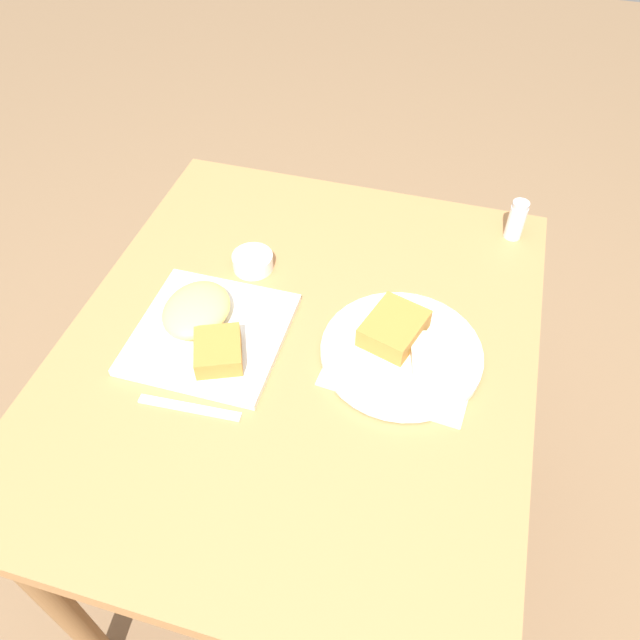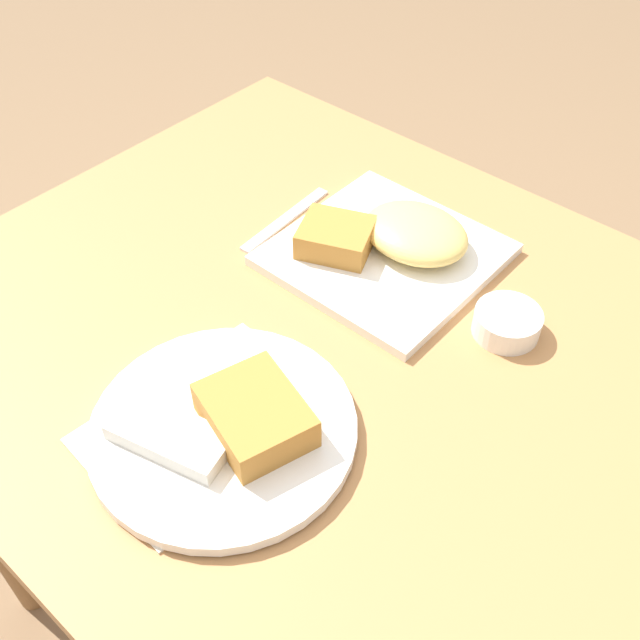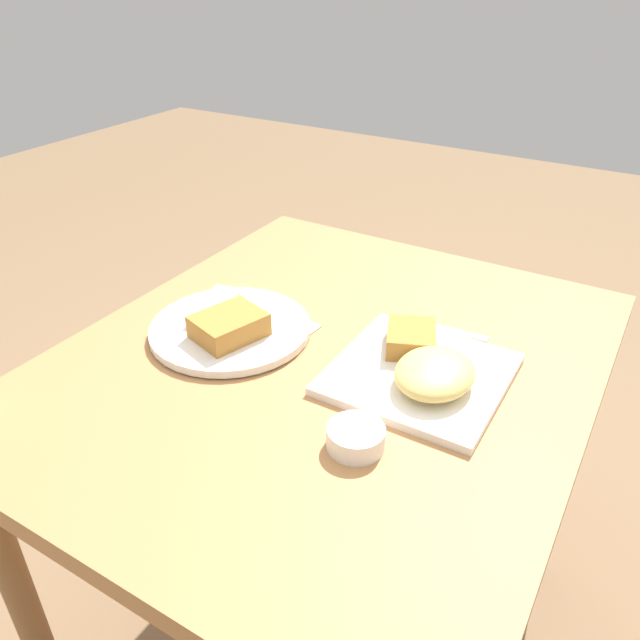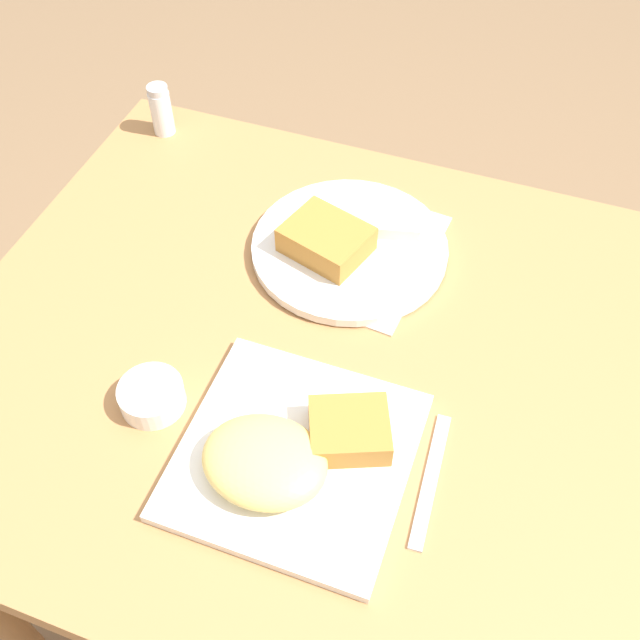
% 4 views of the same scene
% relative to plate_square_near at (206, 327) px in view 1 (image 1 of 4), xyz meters
% --- Properties ---
extents(ground_plane, '(8.00, 8.00, 0.00)m').
position_rel_plate_square_near_xyz_m(ground_plane, '(-0.02, 0.16, -0.79)').
color(ground_plane, '#846647').
extents(dining_table, '(0.98, 0.83, 0.77)m').
position_rel_plate_square_near_xyz_m(dining_table, '(-0.02, 0.16, -0.12)').
color(dining_table, '#B27A47').
rests_on(dining_table, ground_plane).
extents(menu_card, '(0.20, 0.26, 0.00)m').
position_rel_plate_square_near_xyz_m(menu_card, '(-0.02, 0.35, -0.02)').
color(menu_card, beige).
rests_on(menu_card, dining_table).
extents(plate_square_near, '(0.26, 0.26, 0.06)m').
position_rel_plate_square_near_xyz_m(plate_square_near, '(0.00, 0.00, 0.00)').
color(plate_square_near, white).
rests_on(plate_square_near, dining_table).
extents(plate_oval_far, '(0.28, 0.28, 0.05)m').
position_rel_plate_square_near_xyz_m(plate_oval_far, '(-0.05, 0.34, -0.00)').
color(plate_oval_far, white).
rests_on(plate_oval_far, menu_card).
extents(sauce_ramekin, '(0.08, 0.08, 0.03)m').
position_rel_plate_square_near_xyz_m(sauce_ramekin, '(-0.19, 0.02, -0.00)').
color(sauce_ramekin, white).
rests_on(sauce_ramekin, dining_table).
extents(salt_shaker, '(0.04, 0.04, 0.09)m').
position_rel_plate_square_near_xyz_m(salt_shaker, '(-0.43, 0.51, 0.02)').
color(salt_shaker, white).
rests_on(salt_shaker, dining_table).
extents(butter_knife, '(0.03, 0.17, 0.00)m').
position_rel_plate_square_near_xyz_m(butter_knife, '(0.16, 0.03, -0.02)').
color(butter_knife, silver).
rests_on(butter_knife, dining_table).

